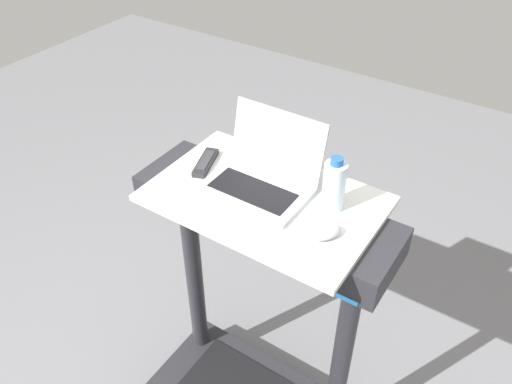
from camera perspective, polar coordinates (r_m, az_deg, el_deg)
desk_board at (r=1.68m, az=0.94°, el=-0.73°), size 0.73×0.47×0.02m
laptop at (r=1.69m, az=0.72°, el=1.96°), size 0.33×0.27×0.23m
computer_mouse at (r=1.53m, az=7.59°, el=-4.32°), size 0.10×0.12×0.03m
water_bottle at (r=1.59m, az=8.50°, el=0.71°), size 0.07×0.07×0.18m
tv_remote at (r=1.81m, az=-5.52°, el=3.22°), size 0.10×0.17×0.02m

